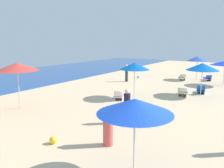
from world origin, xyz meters
TOP-DOWN VIEW (x-y plane):
  - ocean at (0.00, 23.99)m, footprint 60.00×12.03m
  - umbrella_1 at (-2.16, 9.39)m, footprint 2.08×2.08m
  - lounge_chair_1_0 at (-2.96, 10.06)m, footprint 1.57×1.02m
  - umbrella_2 at (-10.57, 5.05)m, footprint 2.19×2.19m
  - umbrella_3 at (-8.16, 13.88)m, footprint 2.44×2.44m
  - umbrella_4 at (8.21, 7.48)m, footprint 2.08×2.08m
  - lounge_chair_4_0 at (7.25, 8.67)m, footprint 1.52×1.09m
  - lounge_chair_4_1 at (8.27, 6.38)m, footprint 1.47×1.07m
  - umbrella_5 at (1.10, 5.56)m, footprint 2.32×2.32m
  - lounge_chair_5_0 at (0.40, 6.64)m, footprint 1.62×0.84m
  - lounge_chair_5_1 at (1.90, 5.72)m, footprint 1.39×0.86m
  - beachgoer_1 at (-9.30, 6.83)m, footprint 0.43×0.43m
  - beachgoer_2 at (-6.78, 7.40)m, footprint 0.41×0.41m
  - beachgoer_3 at (3.36, 13.08)m, footprint 0.38×0.38m
  - beach_ball_0 at (-10.37, 8.69)m, footprint 0.30×0.30m
  - beach_ball_1 at (6.01, 13.09)m, footprint 0.25×0.25m

SIDE VIEW (x-z plane):
  - ocean at x=0.00m, z-range 0.00..0.12m
  - beach_ball_1 at x=6.01m, z-range 0.00..0.25m
  - beach_ball_0 at x=-10.37m, z-range 0.00..0.30m
  - lounge_chair_1_0 at x=-2.96m, z-range -0.10..0.57m
  - lounge_chair_5_1 at x=1.90m, z-range -0.11..0.61m
  - lounge_chair_4_1 at x=8.27m, z-range -0.08..0.59m
  - lounge_chair_4_0 at x=7.25m, z-range -0.08..0.60m
  - lounge_chair_5_0 at x=0.40m, z-range -0.07..0.64m
  - beachgoer_1 at x=-9.30m, z-range -0.06..1.43m
  - beachgoer_2 at x=-6.78m, z-range -0.05..1.65m
  - beachgoer_3 at x=3.36m, z-range -0.03..1.69m
  - umbrella_5 at x=1.10m, z-range 0.94..3.36m
  - umbrella_2 at x=-10.57m, z-range 0.97..3.34m
  - umbrella_4 at x=8.21m, z-range 0.98..3.42m
  - umbrella_1 at x=-2.16m, z-range 1.01..3.51m
  - umbrella_3 at x=-8.16m, z-range 1.14..3.88m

